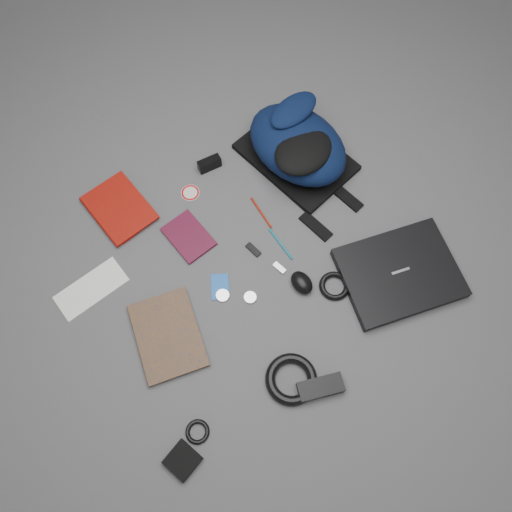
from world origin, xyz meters
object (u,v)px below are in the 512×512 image
textbook_red (98,223)px  dvd_case (189,237)px  pouch (183,460)px  mouse (302,283)px  comic_book (138,346)px  power_brick (320,387)px  backpack (298,144)px  laptop (399,273)px  compact_camera (209,164)px

textbook_red → dvd_case: size_ratio=1.42×
dvd_case → pouch: size_ratio=1.99×
textbook_red → mouse: 0.77m
comic_book → mouse: (0.58, -0.06, 0.01)m
mouse → power_brick: 0.35m
backpack → comic_book: size_ratio=1.59×
comic_book → textbook_red: bearing=92.6°
dvd_case → power_brick: 0.69m
textbook_red → comic_book: size_ratio=0.89×
comic_book → pouch: size_ratio=3.19×
laptop → comic_book: laptop is taller
backpack → compact_camera: bearing=142.4°
comic_book → power_brick: power_brick is taller
backpack → textbook_red: bearing=157.0°
laptop → power_brick: 0.48m
backpack → dvd_case: 0.53m
compact_camera → dvd_case: bearing=-129.7°
dvd_case → power_brick: size_ratio=1.22×
laptop → pouch: 0.94m
textbook_red → comic_book: (-0.05, -0.48, -0.00)m
dvd_case → mouse: size_ratio=1.97×
power_brick → pouch: size_ratio=1.63×
backpack → dvd_case: (-0.51, -0.11, -0.09)m
dvd_case → mouse: 0.44m
laptop → compact_camera: compact_camera is taller
backpack → textbook_red: 0.79m
backpack → laptop: bearing=-98.8°
backpack → pouch: 1.15m
comic_book → dvd_case: (0.32, 0.28, -0.00)m
power_brick → dvd_case: bearing=115.9°
compact_camera → power_brick: compact_camera is taller
laptop → power_brick: laptop is taller
backpack → laptop: (0.08, -0.58, -0.07)m
laptop → textbook_red: laptop is taller
laptop → textbook_red: (-0.85, 0.67, -0.01)m
dvd_case → power_brick: (0.15, -0.68, 0.01)m
comic_book → mouse: 0.59m
pouch → power_brick: bearing=-1.2°
comic_book → compact_camera: (0.51, 0.51, 0.01)m
comic_book → mouse: size_ratio=3.15×
textbook_red → compact_camera: compact_camera is taller
compact_camera → textbook_red: bearing=-175.5°
pouch → comic_book: bearing=87.8°
backpack → compact_camera: (-0.31, 0.12, -0.07)m
textbook_red → compact_camera: bearing=-7.8°
mouse → pouch: (-0.60, -0.32, -0.01)m
pouch → laptop: bearing=12.0°
backpack → mouse: 0.52m
textbook_red → compact_camera: 0.47m
textbook_red → dvd_case: textbook_red is taller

